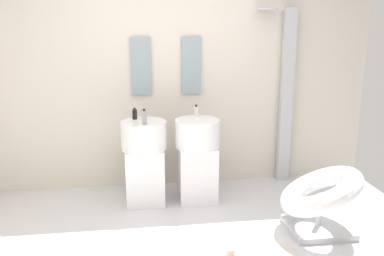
{
  "coord_description": "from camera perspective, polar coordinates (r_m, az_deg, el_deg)",
  "views": [
    {
      "loc": [
        -0.36,
        -3.17,
        1.92
      ],
      "look_at": [
        0.15,
        0.55,
        0.95
      ],
      "focal_mm": 39.53,
      "sensor_mm": 36.0,
      "label": 1
    }
  ],
  "objects": [
    {
      "name": "soap_bottle_black",
      "position": [
        4.5,
        -7.74,
        1.87
      ],
      "size": [
        0.05,
        0.05,
        0.12
      ],
      "color": "black",
      "rests_on": "pedestal_sink_left"
    },
    {
      "name": "vanity_mirror_left",
      "position": [
        4.78,
        -6.91,
        8.27
      ],
      "size": [
        0.22,
        0.03,
        0.64
      ],
      "primitive_type": "cube",
      "color": "#8C9EA8"
    },
    {
      "name": "shower_column",
      "position": [
        5.09,
        12.49,
        4.62
      ],
      "size": [
        0.49,
        0.24,
        2.05
      ],
      "color": "#B7BABF",
      "rests_on": "ground_plane"
    },
    {
      "name": "coffee_mug",
      "position": [
        3.62,
        5.14,
        -16.53
      ],
      "size": [
        0.08,
        0.08,
        0.1
      ],
      "primitive_type": "cylinder",
      "color": "white",
      "rests_on": "area_rug"
    },
    {
      "name": "lounge_chair",
      "position": [
        4.09,
        16.96,
        -8.75
      ],
      "size": [
        1.02,
        1.02,
        0.65
      ],
      "color": "#B7BABF",
      "rests_on": "ground_plane"
    },
    {
      "name": "soap_bottle_white",
      "position": [
        4.57,
        0.57,
        2.25
      ],
      "size": [
        0.05,
        0.05,
        0.13
      ],
      "color": "white",
      "rests_on": "pedestal_sink_right"
    },
    {
      "name": "pedestal_sink_right",
      "position": [
        4.56,
        0.72,
        -3.91
      ],
      "size": [
        0.48,
        0.48,
        0.99
      ],
      "color": "white",
      "rests_on": "ground_plane"
    },
    {
      "name": "ground_plane",
      "position": [
        3.74,
        -1.18,
        -16.81
      ],
      "size": [
        4.8,
        3.6,
        0.04
      ],
      "primitive_type": "cube",
      "color": "silver"
    },
    {
      "name": "rear_partition",
      "position": [
        4.88,
        -3.53,
        7.14
      ],
      "size": [
        4.8,
        0.1,
        2.6
      ],
      "primitive_type": "cube",
      "color": "beige",
      "rests_on": "ground_plane"
    },
    {
      "name": "vanity_mirror_right",
      "position": [
        4.82,
        -0.1,
        8.43
      ],
      "size": [
        0.22,
        0.03,
        0.64
      ],
      "primitive_type": "cube",
      "color": "#8C9EA8"
    },
    {
      "name": "pedestal_sink_left",
      "position": [
        4.51,
        -6.43,
        -4.19
      ],
      "size": [
        0.48,
        0.48,
        0.99
      ],
      "color": "white",
      "rests_on": "ground_plane"
    },
    {
      "name": "soap_bottle_grey",
      "position": [
        4.25,
        -6.46,
        1.43
      ],
      "size": [
        0.05,
        0.05,
        0.16
      ],
      "color": "#99999E",
      "rests_on": "pedestal_sink_left"
    }
  ]
}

